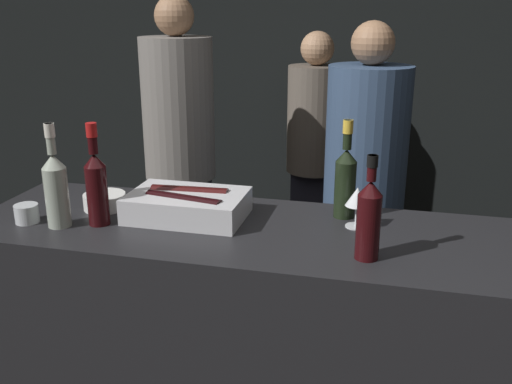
% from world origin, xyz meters
% --- Properties ---
extents(wall_back_chalkboard, '(6.40, 0.06, 2.80)m').
position_xyz_m(wall_back_chalkboard, '(0.00, 2.65, 1.40)').
color(wall_back_chalkboard, black).
rests_on(wall_back_chalkboard, ground_plane).
extents(bar_counter, '(2.00, 0.63, 1.06)m').
position_xyz_m(bar_counter, '(0.00, 0.31, 0.53)').
color(bar_counter, black).
rests_on(bar_counter, ground_plane).
extents(ice_bin_with_bottles, '(0.41, 0.27, 0.10)m').
position_xyz_m(ice_bin_with_bottles, '(-0.25, 0.36, 1.11)').
color(ice_bin_with_bottles, silver).
rests_on(ice_bin_with_bottles, bar_counter).
extents(bowl_white, '(0.15, 0.15, 0.06)m').
position_xyz_m(bowl_white, '(-0.59, 0.37, 1.09)').
color(bowl_white, white).
rests_on(bowl_white, bar_counter).
extents(wine_glass, '(0.08, 0.08, 0.14)m').
position_xyz_m(wine_glass, '(0.33, 0.41, 1.16)').
color(wine_glass, silver).
rests_on(wine_glass, bar_counter).
extents(candle_votive, '(0.08, 0.08, 0.06)m').
position_xyz_m(candle_votive, '(-0.78, 0.18, 1.09)').
color(candle_votive, silver).
rests_on(candle_votive, bar_counter).
extents(white_wine_bottle, '(0.08, 0.08, 0.36)m').
position_xyz_m(white_wine_bottle, '(-0.65, 0.18, 1.20)').
color(white_wine_bottle, '#9EA899').
rests_on(white_wine_bottle, bar_counter).
extents(champagne_bottle, '(0.07, 0.07, 0.35)m').
position_xyz_m(champagne_bottle, '(0.28, 0.50, 1.20)').
color(champagne_bottle, black).
rests_on(champagne_bottle, bar_counter).
extents(red_wine_bottle_tall, '(0.07, 0.07, 0.35)m').
position_xyz_m(red_wine_bottle_tall, '(-0.53, 0.23, 1.20)').
color(red_wine_bottle_tall, black).
rests_on(red_wine_bottle_tall, bar_counter).
extents(red_wine_bottle_black_foil, '(0.07, 0.07, 0.32)m').
position_xyz_m(red_wine_bottle_black_foil, '(0.39, 0.16, 1.19)').
color(red_wine_bottle_black_foil, black).
rests_on(red_wine_bottle_black_foil, bar_counter).
extents(person_in_hoodie, '(0.36, 0.36, 1.63)m').
position_xyz_m(person_in_hoodie, '(-0.06, 2.18, 0.90)').
color(person_in_hoodie, black).
rests_on(person_in_hoodie, ground_plane).
extents(person_blond_tee, '(0.39, 0.39, 1.83)m').
position_xyz_m(person_blond_tee, '(-0.72, 1.49, 1.02)').
color(person_blond_tee, black).
rests_on(person_blond_tee, ground_plane).
extents(person_grey_polo, '(0.41, 0.41, 1.71)m').
position_xyz_m(person_grey_polo, '(0.31, 1.42, 0.94)').
color(person_grey_polo, black).
rests_on(person_grey_polo, ground_plane).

